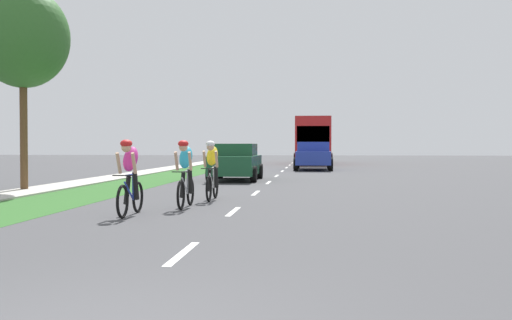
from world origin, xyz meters
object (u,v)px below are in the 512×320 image
(cyclist_distant, at_px, (212,170))
(street_tree_near, at_px, (23,38))
(cyclist_lead, at_px, (130,177))
(pickup_blue, at_px, (313,156))
(cyclist_trailing, at_px, (185,173))
(sedan_dark_green, at_px, (236,162))
(bus_red, at_px, (313,138))

(cyclist_distant, distance_m, street_tree_near, 8.18)
(cyclist_lead, xyz_separation_m, street_tree_near, (-5.47, 6.30, 4.08))
(cyclist_distant, bearing_deg, street_tree_near, 157.99)
(cyclist_distant, distance_m, pickup_blue, 19.77)
(cyclist_trailing, xyz_separation_m, cyclist_distant, (0.29, 1.99, 0.00))
(cyclist_trailing, relative_size, pickup_blue, 0.34)
(cyclist_lead, bearing_deg, sedan_dark_green, 87.39)
(cyclist_trailing, height_order, sedan_dark_green, cyclist_trailing)
(cyclist_distant, relative_size, pickup_blue, 0.34)
(pickup_blue, xyz_separation_m, bus_red, (-0.02, 11.80, 1.15))
(sedan_dark_green, distance_m, street_tree_near, 9.62)
(cyclist_trailing, bearing_deg, cyclist_distant, 81.83)
(pickup_blue, bearing_deg, cyclist_trailing, -97.76)
(cyclist_trailing, distance_m, street_tree_near, 8.81)
(pickup_blue, height_order, street_tree_near, street_tree_near)
(cyclist_distant, bearing_deg, pickup_blue, 82.28)
(cyclist_lead, height_order, cyclist_trailing, same)
(cyclist_lead, bearing_deg, pickup_blue, 80.82)
(pickup_blue, distance_m, street_tree_near, 19.70)
(cyclist_lead, distance_m, street_tree_near, 9.29)
(sedan_dark_green, bearing_deg, cyclist_distant, -86.63)
(cyclist_lead, xyz_separation_m, sedan_dark_green, (0.57, 12.55, -0.04))
(cyclist_trailing, bearing_deg, cyclist_lead, -116.06)
(cyclist_trailing, bearing_deg, sedan_dark_green, 91.26)
(cyclist_lead, relative_size, bus_red, 0.15)
(cyclist_lead, xyz_separation_m, pickup_blue, (3.75, 23.23, 0.02))
(sedan_dark_green, relative_size, bus_red, 0.37)
(street_tree_near, bearing_deg, pickup_blue, 61.41)
(cyclist_trailing, height_order, pickup_blue, pickup_blue)
(bus_red, xyz_separation_m, street_tree_near, (-9.20, -28.73, 2.91))
(cyclist_distant, distance_m, bus_red, 31.52)
(cyclist_lead, bearing_deg, cyclist_trailing, 63.94)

